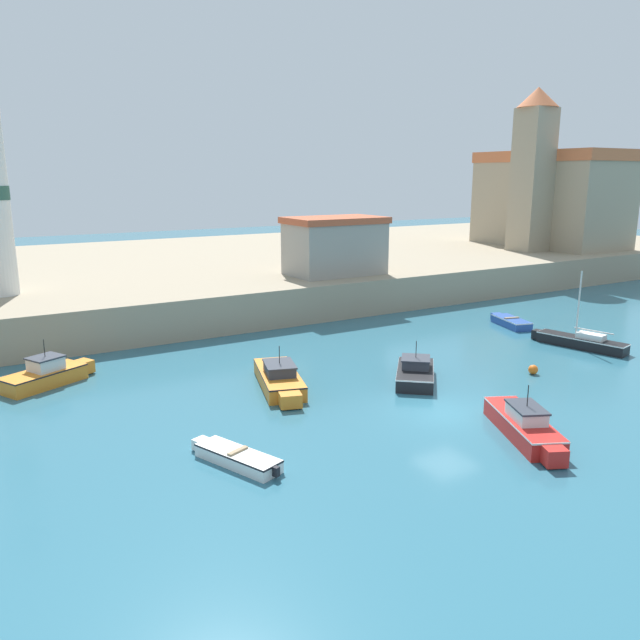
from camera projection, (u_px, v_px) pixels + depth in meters
ground_plane at (447, 413)px, 28.28m from camera, size 200.00×200.00×0.00m
quay_seawall at (179, 273)px, 59.99m from camera, size 120.00×40.00×2.72m
sailboat_black_0 at (581, 341)px, 38.93m from camera, size 2.38×6.00×4.82m
motorboat_orange_1 at (279, 378)px, 31.62m from camera, size 3.35×6.36×2.22m
motorboat_red_2 at (525, 425)px, 25.63m from camera, size 3.49×5.68×2.29m
dinghy_white_3 at (236, 457)px, 23.31m from camera, size 2.33×4.16×0.58m
dinghy_blue_4 at (510, 322)px, 44.62m from camera, size 2.20×4.10×0.66m
motorboat_black_5 at (415, 372)px, 32.74m from camera, size 4.27×4.69×2.16m
motorboat_orange_6 at (47, 375)px, 32.03m from camera, size 4.94×3.41×2.41m
mooring_buoy at (533, 370)px, 33.80m from camera, size 0.52×0.52×0.52m
church at (549, 195)px, 69.30m from camera, size 12.49×16.18×16.47m
harbor_shed_mid_row at (335, 245)px, 50.09m from camera, size 7.71×4.87×4.59m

